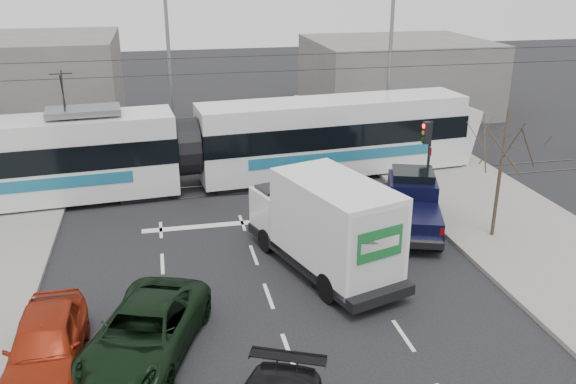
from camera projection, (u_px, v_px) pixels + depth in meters
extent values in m
plane|color=black|center=(320.00, 290.00, 19.95)|extent=(120.00, 120.00, 0.00)
cube|color=gray|center=(564.00, 262.00, 21.70)|extent=(6.00, 60.00, 0.15)
cube|color=#33302D|center=(266.00, 187.00, 29.09)|extent=(60.00, 1.60, 0.03)
cube|color=slate|center=(396.00, 76.00, 43.37)|extent=(12.00, 10.00, 5.00)
cylinder|color=#47382B|center=(496.00, 202.00, 23.19)|extent=(0.14, 0.14, 2.75)
cylinder|color=#47382B|center=(504.00, 138.00, 22.31)|extent=(0.07, 0.07, 2.25)
cylinder|color=black|center=(428.00, 161.00, 26.50)|extent=(0.12, 0.12, 3.60)
cube|color=black|center=(427.00, 133.00, 26.00)|extent=(0.28, 0.28, 0.95)
cylinder|color=#FF0C07|center=(424.00, 126.00, 25.87)|extent=(0.06, 0.20, 0.20)
cylinder|color=orange|center=(423.00, 133.00, 25.97)|extent=(0.06, 0.20, 0.20)
cylinder|color=#05330C|center=(423.00, 140.00, 26.08)|extent=(0.06, 0.20, 0.20)
cube|color=white|center=(430.00, 151.00, 26.19)|extent=(0.02, 0.30, 0.40)
cylinder|color=slate|center=(389.00, 73.00, 32.64)|extent=(0.20, 0.20, 9.00)
cylinder|color=slate|center=(170.00, 75.00, 32.20)|extent=(0.20, 0.20, 9.00)
cylinder|color=black|center=(264.00, 72.00, 27.15)|extent=(60.00, 0.03, 0.03)
cylinder|color=black|center=(264.00, 56.00, 26.90)|extent=(60.00, 0.03, 0.03)
cube|color=silver|center=(22.00, 183.00, 26.53)|extent=(13.53, 3.93, 1.62)
cube|color=black|center=(17.00, 155.00, 26.09)|extent=(13.60, 3.97, 1.10)
cube|color=silver|center=(13.00, 133.00, 25.74)|extent=(13.52, 3.82, 1.03)
cube|color=#195F7F|center=(17.00, 187.00, 25.17)|extent=(9.30, 0.82, 0.51)
cube|color=silver|center=(333.00, 154.00, 30.51)|extent=(13.53, 3.93, 1.62)
cube|color=black|center=(333.00, 130.00, 30.07)|extent=(13.60, 3.97, 1.10)
cube|color=silver|center=(334.00, 110.00, 29.72)|extent=(13.52, 3.82, 1.03)
cube|color=#195F7F|center=(343.00, 156.00, 29.15)|extent=(9.30, 0.82, 0.51)
cylinder|color=black|center=(187.00, 146.00, 28.16)|extent=(1.26, 2.76, 2.68)
cube|color=slate|center=(83.00, 111.00, 26.27)|extent=(3.24, 1.94, 0.26)
cube|color=black|center=(142.00, 190.00, 28.24)|extent=(2.27, 2.55, 0.37)
cube|color=black|center=(234.00, 180.00, 29.43)|extent=(2.27, 2.55, 0.37)
cube|color=black|center=(397.00, 164.00, 31.82)|extent=(2.27, 2.55, 0.37)
cube|color=black|center=(310.00, 249.00, 21.70)|extent=(3.54, 5.66, 0.23)
cube|color=#ABADB0|center=(296.00, 223.00, 22.24)|extent=(2.46, 2.73, 1.06)
cube|color=black|center=(294.00, 208.00, 22.11)|extent=(2.02, 2.04, 0.51)
cube|color=#ABADB0|center=(278.00, 217.00, 23.33)|extent=(1.97, 1.50, 0.51)
cube|color=#ABADB0|center=(329.00, 252.00, 20.63)|extent=(2.51, 2.88, 0.60)
cube|color=silver|center=(354.00, 275.00, 19.62)|extent=(1.65, 0.73, 0.17)
cube|color=#FF0C07|center=(332.00, 271.00, 19.18)|extent=(0.15, 0.11, 0.26)
cube|color=#FF0C07|center=(372.00, 258.00, 19.98)|extent=(0.15, 0.11, 0.26)
cylinder|color=black|center=(265.00, 240.00, 22.69)|extent=(0.49, 0.78, 0.74)
cylinder|color=black|center=(304.00, 230.00, 23.53)|extent=(0.49, 0.78, 0.74)
cylinder|color=black|center=(317.00, 278.00, 19.97)|extent=(0.49, 0.78, 0.74)
cylinder|color=black|center=(358.00, 265.00, 20.81)|extent=(0.49, 0.78, 0.74)
cube|color=black|center=(323.00, 255.00, 21.16)|extent=(4.35, 7.29, 0.34)
cube|color=white|center=(286.00, 208.00, 22.99)|extent=(2.64, 2.26, 1.58)
cube|color=black|center=(284.00, 192.00, 22.89)|extent=(2.18, 1.64, 0.59)
cube|color=silver|center=(335.00, 224.00, 20.09)|extent=(3.68, 5.19, 2.91)
cube|color=silver|center=(379.00, 251.00, 18.20)|extent=(2.00, 0.68, 2.56)
cube|color=#155E28|center=(380.00, 244.00, 18.08)|extent=(1.58, 0.52, 0.99)
cube|color=black|center=(381.00, 299.00, 18.57)|extent=(2.10, 0.88, 0.18)
cylinder|color=black|center=(267.00, 240.00, 22.50)|extent=(0.55, 0.93, 0.89)
cylinder|color=black|center=(314.00, 229.00, 23.47)|extent=(0.55, 0.93, 0.89)
cylinder|color=black|center=(329.00, 288.00, 19.13)|extent=(0.58, 1.03, 0.98)
cylinder|color=black|center=(381.00, 272.00, 20.10)|extent=(0.58, 1.03, 0.98)
cube|color=black|center=(412.00, 218.00, 24.19)|extent=(3.50, 5.53, 0.26)
cube|color=black|center=(412.00, 192.00, 24.80)|extent=(2.49, 2.67, 1.19)
cube|color=black|center=(413.00, 177.00, 24.67)|extent=(2.05, 2.00, 0.57)
cube|color=black|center=(409.00, 187.00, 26.04)|extent=(2.03, 1.47, 0.57)
cube|color=black|center=(415.00, 219.00, 22.98)|extent=(2.54, 2.82, 0.67)
cube|color=silver|center=(417.00, 241.00, 21.83)|extent=(1.73, 0.75, 0.19)
cube|color=#590505|center=(394.00, 229.00, 21.88)|extent=(0.16, 0.13, 0.29)
cube|color=#590505|center=(442.00, 231.00, 21.69)|extent=(0.16, 0.13, 0.29)
cylinder|color=black|center=(388.00, 205.00, 25.88)|extent=(0.54, 0.88, 0.83)
cylinder|color=black|center=(430.00, 207.00, 25.68)|extent=(0.54, 0.88, 0.83)
cylinder|color=black|center=(391.00, 238.00, 22.80)|extent=(0.54, 0.88, 0.83)
cylinder|color=black|center=(439.00, 240.00, 22.60)|extent=(0.54, 0.88, 0.83)
imported|color=black|center=(145.00, 332.00, 16.39)|extent=(4.18, 5.84, 1.48)
imported|color=maroon|center=(46.00, 343.00, 15.85)|extent=(1.85, 4.60, 1.57)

